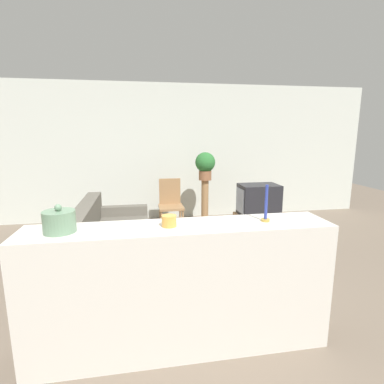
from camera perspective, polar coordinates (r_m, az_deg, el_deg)
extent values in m
plane|color=#756656|center=(3.20, -3.24, -21.97)|extent=(14.00, 14.00, 0.00)
cube|color=silver|center=(6.11, -7.13, 7.44)|extent=(9.00, 0.06, 2.70)
cube|color=#605B51|center=(4.24, -14.44, -10.36)|extent=(0.93, 1.92, 0.43)
cube|color=#605B51|center=(4.16, -19.72, -5.17)|extent=(0.20, 1.92, 0.38)
cube|color=#605B51|center=(3.40, -15.67, -14.58)|extent=(0.93, 0.16, 0.59)
cube|color=#605B51|center=(5.04, -13.72, -5.88)|extent=(0.93, 0.16, 0.59)
cube|color=#9E754C|center=(5.20, 12.37, -6.32)|extent=(0.73, 0.47, 0.40)
cube|color=#232328|center=(5.08, 12.59, -1.42)|extent=(0.63, 0.44, 0.51)
cube|color=#939EB2|center=(4.97, 9.16, -1.57)|extent=(0.02, 0.36, 0.40)
cube|color=#9E754C|center=(5.48, -4.00, -2.90)|extent=(0.44, 0.44, 0.04)
cube|color=#9E754C|center=(5.62, -4.25, 0.16)|extent=(0.40, 0.04, 0.48)
cylinder|color=#9E754C|center=(5.34, -5.80, -5.72)|extent=(0.04, 0.04, 0.39)
cylinder|color=#9E754C|center=(5.38, -1.74, -5.54)|extent=(0.04, 0.04, 0.39)
cylinder|color=#9E754C|center=(5.70, -6.08, -4.61)|extent=(0.04, 0.04, 0.39)
cylinder|color=#9E754C|center=(5.74, -2.28, -4.46)|extent=(0.04, 0.04, 0.39)
cylinder|color=#9E754C|center=(5.64, 2.46, -2.13)|extent=(0.13, 0.13, 0.89)
cylinder|color=#8E5B3D|center=(5.54, 2.51, 3.19)|extent=(0.23, 0.23, 0.17)
sphere|color=#2D7033|center=(5.52, 2.53, 5.68)|extent=(0.37, 0.37, 0.37)
cube|color=silver|center=(2.53, -2.09, -17.83)|extent=(2.39, 0.44, 1.05)
cylinder|color=gray|center=(2.35, -23.96, -5.17)|extent=(0.23, 0.23, 0.16)
sphere|color=gray|center=(2.33, -24.16, -2.71)|extent=(0.05, 0.05, 0.05)
cylinder|color=gold|center=(2.30, -4.40, -5.50)|extent=(0.11, 0.11, 0.09)
cylinder|color=#B7933D|center=(2.50, 13.79, -5.21)|extent=(0.07, 0.07, 0.02)
cylinder|color=#2D3D9E|center=(2.46, 13.95, -1.87)|extent=(0.02, 0.02, 0.28)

